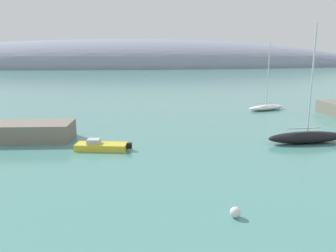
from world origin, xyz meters
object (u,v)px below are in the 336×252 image
(sailboat_white_near_shore, at_px, (266,107))
(mooring_buoy_white, at_px, (235,212))
(motorboat_yellow_alongside_breakwater, at_px, (101,146))
(sailboat_black_outer_mooring, at_px, (307,137))

(sailboat_white_near_shore, xyz_separation_m, mooring_buoy_white, (-14.99, -31.91, -0.19))
(sailboat_white_near_shore, bearing_deg, motorboat_yellow_alongside_breakwater, -160.11)
(sailboat_black_outer_mooring, bearing_deg, motorboat_yellow_alongside_breakwater, 177.42)
(sailboat_white_near_shore, bearing_deg, sailboat_black_outer_mooring, -120.26)
(motorboat_yellow_alongside_breakwater, height_order, mooring_buoy_white, motorboat_yellow_alongside_breakwater)
(mooring_buoy_white, bearing_deg, sailboat_white_near_shore, 64.83)
(sailboat_black_outer_mooring, xyz_separation_m, mooring_buoy_white, (-11.32, -13.58, -0.33))
(sailboat_black_outer_mooring, xyz_separation_m, motorboat_yellow_alongside_breakwater, (-19.08, 0.03, -0.29))
(sailboat_black_outer_mooring, relative_size, mooring_buoy_white, 19.14)
(motorboat_yellow_alongside_breakwater, bearing_deg, mooring_buoy_white, 130.81)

